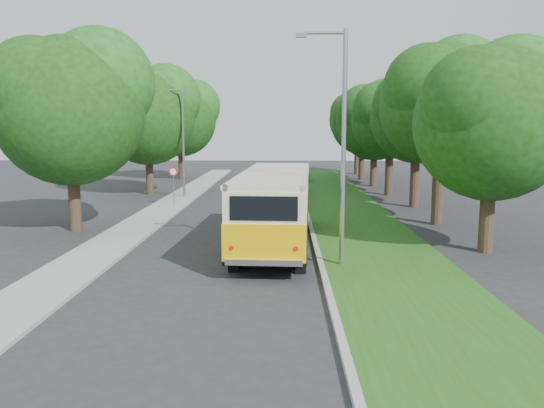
{
  "coord_description": "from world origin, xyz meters",
  "views": [
    {
      "loc": [
        2.3,
        -20.36,
        4.76
      ],
      "look_at": [
        1.79,
        2.57,
        1.5
      ],
      "focal_mm": 35.0,
      "sensor_mm": 36.0,
      "label": 1
    }
  ],
  "objects_px": {
    "lamppost_near": "(341,141)",
    "car_grey": "(290,173)",
    "car_white": "(289,188)",
    "car_silver": "(284,194)",
    "vintage_bus": "(275,208)",
    "lamppost_far": "(182,138)",
    "car_blue": "(293,186)"
  },
  "relations": [
    {
      "from": "car_silver",
      "to": "car_white",
      "type": "relative_size",
      "value": 1.11
    },
    {
      "from": "lamppost_far",
      "to": "car_silver",
      "type": "xyz_separation_m",
      "value": [
        7.0,
        -3.66,
        -3.37
      ]
    },
    {
      "from": "lamppost_far",
      "to": "car_blue",
      "type": "distance_m",
      "value": 8.75
    },
    {
      "from": "lamppost_near",
      "to": "car_grey",
      "type": "bearing_deg",
      "value": 92.58
    },
    {
      "from": "vintage_bus",
      "to": "car_silver",
      "type": "relative_size",
      "value": 2.41
    },
    {
      "from": "car_grey",
      "to": "lamppost_near",
      "type": "bearing_deg",
      "value": -103.62
    },
    {
      "from": "car_blue",
      "to": "lamppost_far",
      "type": "bearing_deg",
      "value": -166.12
    },
    {
      "from": "car_white",
      "to": "car_grey",
      "type": "xyz_separation_m",
      "value": [
        0.17,
        11.56,
        0.1
      ]
    },
    {
      "from": "car_silver",
      "to": "car_grey",
      "type": "distance_m",
      "value": 15.6
    },
    {
      "from": "car_blue",
      "to": "car_grey",
      "type": "xyz_separation_m",
      "value": [
        -0.13,
        9.54,
        0.12
      ]
    },
    {
      "from": "lamppost_near",
      "to": "car_silver",
      "type": "distance_m",
      "value": 15.39
    },
    {
      "from": "vintage_bus",
      "to": "car_silver",
      "type": "xyz_separation_m",
      "value": [
        0.35,
        11.52,
        -0.82
      ]
    },
    {
      "from": "lamppost_near",
      "to": "car_blue",
      "type": "bearing_deg",
      "value": 93.41
    },
    {
      "from": "car_silver",
      "to": "car_blue",
      "type": "distance_m",
      "value": 6.08
    },
    {
      "from": "car_silver",
      "to": "car_grey",
      "type": "height_order",
      "value": "car_grey"
    },
    {
      "from": "lamppost_near",
      "to": "vintage_bus",
      "type": "distance_m",
      "value": 4.89
    },
    {
      "from": "vintage_bus",
      "to": "car_white",
      "type": "xyz_separation_m",
      "value": [
        0.72,
        15.55,
        -0.92
      ]
    },
    {
      "from": "car_blue",
      "to": "car_white",
      "type": "bearing_deg",
      "value": -101.7
    },
    {
      "from": "car_white",
      "to": "lamppost_far",
      "type": "bearing_deg",
      "value": -179.7
    },
    {
      "from": "lamppost_near",
      "to": "car_silver",
      "type": "height_order",
      "value": "lamppost_near"
    },
    {
      "from": "lamppost_far",
      "to": "lamppost_near",
      "type": "bearing_deg",
      "value": -64.29
    },
    {
      "from": "lamppost_near",
      "to": "car_blue",
      "type": "xyz_separation_m",
      "value": [
        -1.25,
        20.88,
        -3.74
      ]
    },
    {
      "from": "lamppost_far",
      "to": "car_blue",
      "type": "bearing_deg",
      "value": 17.28
    },
    {
      "from": "vintage_bus",
      "to": "car_grey",
      "type": "distance_m",
      "value": 27.14
    },
    {
      "from": "lamppost_far",
      "to": "car_blue",
      "type": "height_order",
      "value": "lamppost_far"
    },
    {
      "from": "car_white",
      "to": "car_silver",
      "type": "bearing_deg",
      "value": -97.77
    },
    {
      "from": "car_silver",
      "to": "car_grey",
      "type": "relative_size",
      "value": 0.81
    },
    {
      "from": "car_grey",
      "to": "vintage_bus",
      "type": "bearing_deg",
      "value": -108.08
    },
    {
      "from": "car_white",
      "to": "car_grey",
      "type": "distance_m",
      "value": 11.56
    },
    {
      "from": "car_blue",
      "to": "car_grey",
      "type": "distance_m",
      "value": 9.54
    },
    {
      "from": "lamppost_far",
      "to": "vintage_bus",
      "type": "height_order",
      "value": "lamppost_far"
    },
    {
      "from": "lamppost_far",
      "to": "vintage_bus",
      "type": "xyz_separation_m",
      "value": [
        6.65,
        -15.19,
        -2.54
      ]
    }
  ]
}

